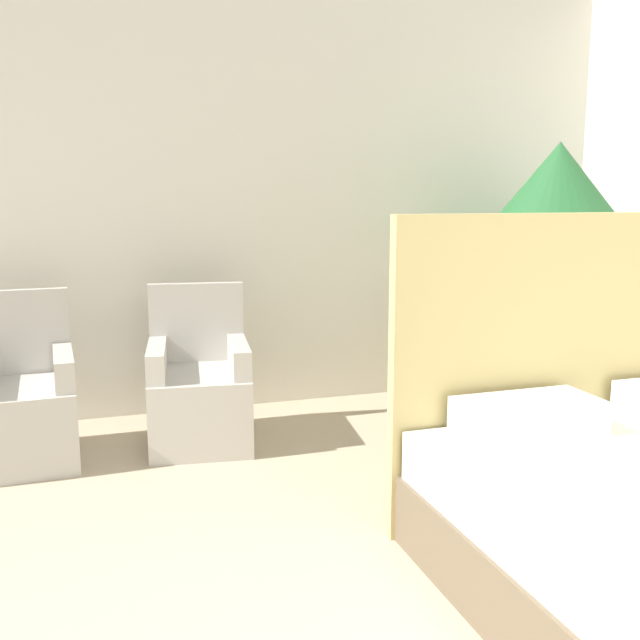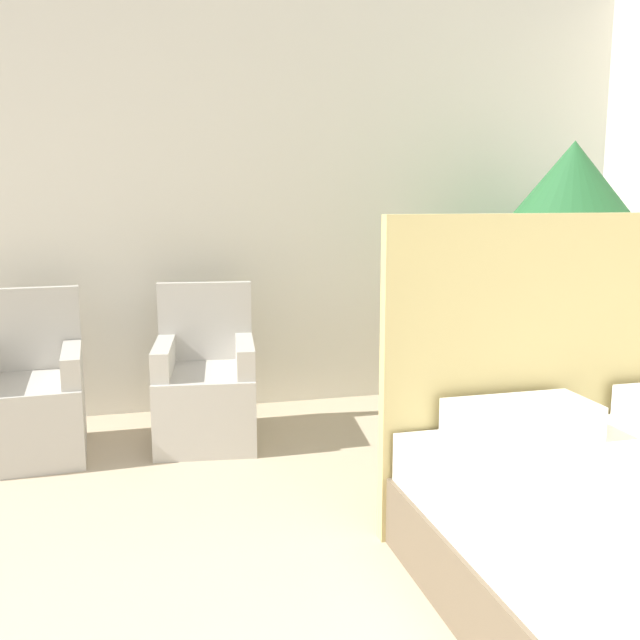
# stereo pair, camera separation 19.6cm
# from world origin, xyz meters

# --- Properties ---
(wall_back) EXTENTS (10.00, 0.06, 2.90)m
(wall_back) POSITION_xyz_m (0.00, 4.16, 1.45)
(wall_back) COLOR silver
(wall_back) RESTS_ON ground_plane
(armchair_near_window_left) EXTENTS (0.60, 0.67, 0.91)m
(armchair_near_window_left) POSITION_xyz_m (-1.37, 3.48, 0.28)
(armchair_near_window_left) COLOR #B7B2A8
(armchair_near_window_left) RESTS_ON ground_plane
(armchair_near_window_right) EXTENTS (0.64, 0.71, 0.91)m
(armchair_near_window_right) POSITION_xyz_m (-0.41, 3.48, 0.28)
(armchair_near_window_right) COLOR #B7B2A8
(armchair_near_window_right) RESTS_ON ground_plane
(potted_palm) EXTENTS (1.34, 1.34, 1.76)m
(potted_palm) POSITION_xyz_m (1.89, 3.37, 1.28)
(potted_palm) COLOR #38281E
(potted_palm) RESTS_ON ground_plane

